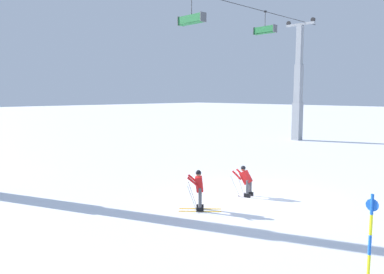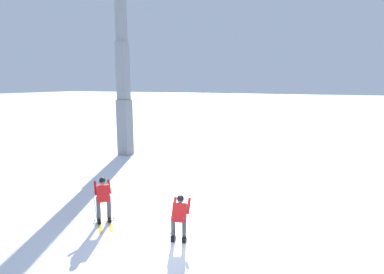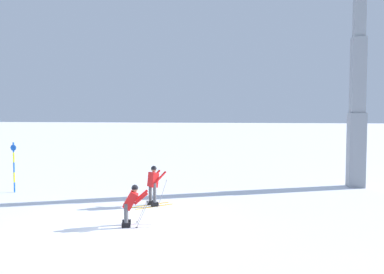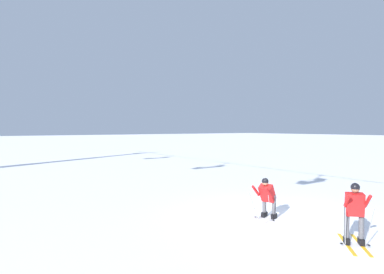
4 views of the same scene
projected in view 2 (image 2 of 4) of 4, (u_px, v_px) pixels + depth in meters
ground_plane at (172, 246)px, 9.37m from camera, size 260.00×260.00×0.00m
skier_carving_main at (180, 215)px, 9.67m from camera, size 0.95×1.75×1.48m
lift_tower_near at (123, 82)px, 20.43m from camera, size 0.78×2.70×11.60m
skier_distant_uphill at (103, 197)px, 10.83m from camera, size 1.45×1.51×1.62m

